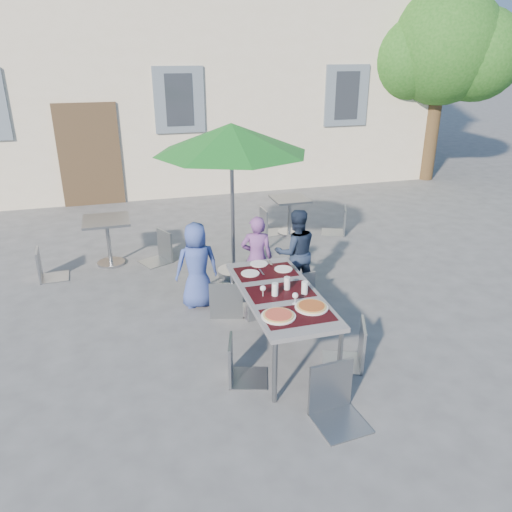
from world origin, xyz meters
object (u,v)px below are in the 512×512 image
object	(u,v)px
bg_chair_r_0	(158,229)
child_0	(197,265)
chair_0	(226,276)
chair_4	(355,319)
dining_table	(280,296)
bg_chair_l_1	(269,206)
chair_5	(338,363)
child_1	(257,258)
chair_2	(299,268)
pizza_near_left	(278,315)
child_2	(296,252)
cafe_table_0	(108,233)
chair_1	(259,270)
bg_chair_l_0	(43,246)
bg_chair_r_1	(340,205)
cafe_table_1	(290,210)
chair_3	(239,337)
patio_umbrella	(231,140)
pizza_near_right	(312,307)

from	to	relation	value
bg_chair_r_0	child_0	bearing A→B (deg)	-78.72
chair_0	chair_4	xyz separation A→B (m)	(1.08, -1.46, 0.00)
dining_table	bg_chair_l_1	distance (m)	3.96
chair_5	child_1	bearing A→B (deg)	90.42
child_1	chair_2	size ratio (longest dim) A/B	1.32
chair_4	pizza_near_left	bearing A→B (deg)	-177.38
child_0	child_2	xyz separation A→B (m)	(1.39, 0.00, 0.03)
pizza_near_left	cafe_table_0	size ratio (longest dim) A/B	0.46
chair_1	chair_5	distance (m)	2.11
child_1	bg_chair_l_1	size ratio (longest dim) A/B	1.29
bg_chair_l_0	dining_table	bearing A→B (deg)	-45.61
pizza_near_left	chair_5	world-z (taller)	chair_5
child_0	chair_0	bearing A→B (deg)	126.54
pizza_near_left	chair_4	xyz separation A→B (m)	(0.88, 0.04, -0.20)
pizza_near_left	chair_5	distance (m)	0.80
bg_chair_r_1	cafe_table_1	bearing A→B (deg)	163.53
chair_1	cafe_table_1	size ratio (longest dim) A/B	1.53
child_0	bg_chair_l_0	size ratio (longest dim) A/B	1.30
chair_1	cafe_table_0	size ratio (longest dim) A/B	1.38
dining_table	chair_3	world-z (taller)	chair_3
chair_1	chair_2	distance (m)	0.63
cafe_table_0	child_2	bearing A→B (deg)	-35.31
chair_2	chair_5	bearing A→B (deg)	-101.86
dining_table	bg_chair_r_1	bearing A→B (deg)	55.81
bg_chair_r_0	cafe_table_1	size ratio (longest dim) A/B	1.38
chair_0	patio_umbrella	bearing A→B (deg)	72.03
child_1	chair_0	distance (m)	0.65
chair_0	bg_chair_l_1	bearing A→B (deg)	62.69
chair_4	bg_chair_l_0	size ratio (longest dim) A/B	1.07
chair_0	patio_umbrella	world-z (taller)	patio_umbrella
dining_table	chair_3	size ratio (longest dim) A/B	2.08
bg_chair_l_0	patio_umbrella	bearing A→B (deg)	-13.30
chair_5	cafe_table_0	bearing A→B (deg)	114.29
bg_chair_l_1	pizza_near_right	bearing A→B (deg)	-101.66
child_1	cafe_table_1	world-z (taller)	child_1
child_2	cafe_table_1	bearing A→B (deg)	-104.38
pizza_near_left	bg_chair_r_1	distance (m)	4.72
patio_umbrella	bg_chair_r_0	size ratio (longest dim) A/B	2.40
pizza_near_right	chair_2	bearing A→B (deg)	73.89
chair_0	chair_4	world-z (taller)	chair_4
chair_4	bg_chair_l_0	distance (m)	4.76
pizza_near_left	chair_2	distance (m)	1.78
child_1	chair_1	size ratio (longest dim) A/B	1.12
pizza_near_left	chair_4	world-z (taller)	chair_4
bg_chair_l_0	cafe_table_1	distance (m)	4.30
child_1	chair_1	world-z (taller)	child_1
child_2	chair_2	world-z (taller)	child_2
bg_chair_r_1	pizza_near_right	bearing A→B (deg)	-118.94
pizza_near_left	cafe_table_1	size ratio (longest dim) A/B	0.51
pizza_near_right	patio_umbrella	size ratio (longest dim) A/B	0.15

